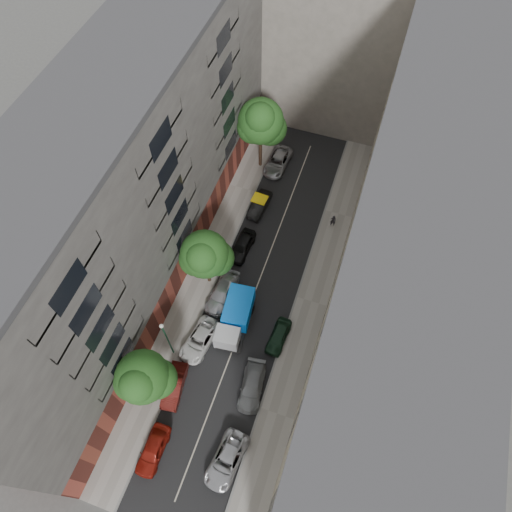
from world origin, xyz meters
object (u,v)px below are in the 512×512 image
at_px(tree_mid, 205,256).
at_px(pedestrian, 333,221).
at_px(lamp_post, 166,336).
at_px(tree_near, 143,379).
at_px(car_left_0, 153,450).
at_px(car_left_2, 200,340).
at_px(tree_far, 261,123).
at_px(tarp_truck, 235,317).
at_px(car_left_1, 174,386).
at_px(car_right_0, 227,460).
at_px(car_left_4, 242,246).
at_px(car_right_1, 252,386).
at_px(car_left_6, 278,162).
at_px(car_right_2, 279,336).
at_px(car_left_5, 260,205).
at_px(car_left_3, 222,293).

bearing_deg(tree_mid, pedestrian, 46.98).
bearing_deg(lamp_post, tree_near, -88.17).
distance_m(car_left_0, lamp_post, 8.95).
height_order(car_left_2, tree_far, tree_far).
bearing_deg(tarp_truck, tree_near, -122.54).
bearing_deg(car_left_0, car_left_1, 94.89).
xyz_separation_m(car_left_0, pedestrian, (8.22, 26.34, 0.23)).
xyz_separation_m(car_left_0, car_right_0, (5.82, 1.20, -0.04)).
bearing_deg(car_left_1, car_left_4, 79.27).
relative_size(tarp_truck, car_left_0, 1.43).
distance_m(car_left_0, tree_mid, 16.50).
height_order(car_left_4, lamp_post, lamp_post).
relative_size(tree_mid, tree_far, 0.78).
height_order(car_left_4, car_right_1, car_left_4).
bearing_deg(pedestrian, tree_mid, 38.23).
height_order(car_right_1, tree_near, tree_near).
bearing_deg(tree_mid, car_left_2, -76.23).
bearing_deg(car_left_6, car_right_2, -68.92).
distance_m(tarp_truck, tree_mid, 6.19).
bearing_deg(car_left_2, tree_mid, 112.51).
distance_m(car_left_0, car_left_5, 26.00).
distance_m(car_left_5, car_right_0, 25.43).
relative_size(car_left_5, tree_far, 0.44).
distance_m(tree_far, pedestrian, 12.55).
bearing_deg(car_left_0, car_left_3, 88.58).
xyz_separation_m(car_right_0, lamp_post, (-7.76, 6.88, 3.38)).
bearing_deg(car_left_4, car_left_5, 93.80).
relative_size(car_left_4, tree_mid, 0.58).
distance_m(car_left_3, tree_mid, 4.66).
relative_size(car_left_1, pedestrian, 2.64).
bearing_deg(tree_far, car_right_0, -76.40).
xyz_separation_m(car_left_4, car_right_0, (5.60, -19.25, -0.05)).
relative_size(car_right_2, tree_mid, 0.52).
xyz_separation_m(tarp_truck, car_left_4, (-2.20, 7.86, -0.75)).
bearing_deg(car_left_2, car_left_6, 98.13).
relative_size(car_left_2, car_left_3, 0.97).
height_order(car_left_0, car_right_1, car_left_0).
relative_size(car_left_2, lamp_post, 0.74).
relative_size(car_left_2, car_right_0, 0.99).
xyz_separation_m(car_left_1, car_left_6, (0.72, 27.31, 0.01)).
xyz_separation_m(tarp_truck, car_right_0, (3.40, -11.38, -0.80)).
bearing_deg(tree_far, car_right_1, -73.17).
xyz_separation_m(car_left_2, tree_far, (-1.57, 22.11, 5.82)).
relative_size(car_left_2, car_right_2, 1.25).
relative_size(car_left_5, car_left_6, 0.81).
xyz_separation_m(car_left_3, car_right_2, (6.40, -2.40, -0.07)).
bearing_deg(car_left_1, car_left_0, -92.57).
height_order(car_right_0, car_right_2, car_right_0).
bearing_deg(car_left_6, tree_far, -155.65).
bearing_deg(car_left_5, lamp_post, -92.41).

